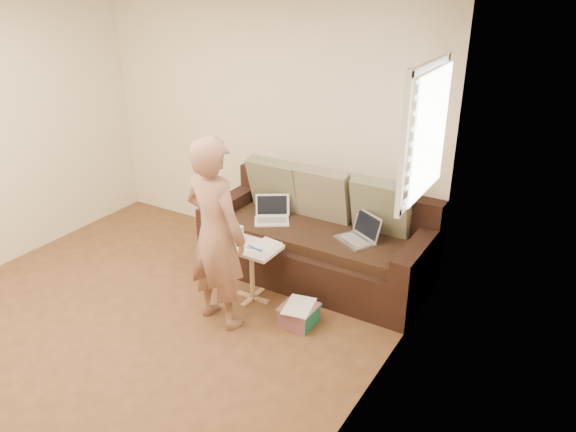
# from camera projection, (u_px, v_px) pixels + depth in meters

# --- Properties ---
(floor) EXTENTS (4.50, 4.50, 0.00)m
(floor) POSITION_uv_depth(u_px,v_px,m) (119.00, 341.00, 4.69)
(floor) COLOR #50331D
(floor) RESTS_ON ground
(ceiling) EXTENTS (4.50, 4.50, 0.00)m
(ceiling) POSITION_uv_depth(u_px,v_px,m) (68.00, 9.00, 3.61)
(ceiling) COLOR white
(ceiling) RESTS_ON wall_back
(wall_back) EXTENTS (4.00, 0.00, 4.00)m
(wall_back) POSITION_uv_depth(u_px,v_px,m) (264.00, 126.00, 5.91)
(wall_back) COLOR beige
(wall_back) RESTS_ON ground
(wall_right) EXTENTS (0.00, 4.50, 4.50)m
(wall_right) POSITION_uv_depth(u_px,v_px,m) (342.00, 266.00, 3.22)
(wall_right) COLOR beige
(wall_right) RESTS_ON ground
(window_blinds) EXTENTS (0.12, 0.88, 1.08)m
(window_blinds) POSITION_uv_depth(u_px,v_px,m) (426.00, 133.00, 4.24)
(window_blinds) COLOR white
(window_blinds) RESTS_ON wall_right
(sofa) EXTENTS (2.20, 0.95, 0.85)m
(sofa) POSITION_uv_depth(u_px,v_px,m) (317.00, 238.00, 5.48)
(sofa) COLOR black
(sofa) RESTS_ON ground
(pillow_left) EXTENTS (0.55, 0.29, 0.57)m
(pillow_left) POSITION_uv_depth(u_px,v_px,m) (275.00, 184.00, 5.77)
(pillow_left) COLOR #5F6147
(pillow_left) RESTS_ON sofa
(pillow_mid) EXTENTS (0.55, 0.27, 0.57)m
(pillow_mid) POSITION_uv_depth(u_px,v_px,m) (323.00, 195.00, 5.52)
(pillow_mid) COLOR #6E6B4E
(pillow_mid) RESTS_ON sofa
(pillow_right) EXTENTS (0.55, 0.28, 0.57)m
(pillow_right) POSITION_uv_depth(u_px,v_px,m) (381.00, 207.00, 5.24)
(pillow_right) COLOR #5F6147
(pillow_right) RESTS_ON sofa
(laptop_silver) EXTENTS (0.43, 0.39, 0.24)m
(laptop_silver) POSITION_uv_depth(u_px,v_px,m) (355.00, 242.00, 5.20)
(laptop_silver) COLOR #B7BABC
(laptop_silver) RESTS_ON sofa
(laptop_white) EXTENTS (0.42, 0.39, 0.24)m
(laptop_white) POSITION_uv_depth(u_px,v_px,m) (272.00, 222.00, 5.59)
(laptop_white) COLOR white
(laptop_white) RESTS_ON sofa
(person) EXTENTS (0.67, 0.51, 1.68)m
(person) POSITION_uv_depth(u_px,v_px,m) (215.00, 234.00, 4.63)
(person) COLOR #8C544C
(person) RESTS_ON ground
(side_table) EXTENTS (0.50, 0.35, 0.55)m
(side_table) POSITION_uv_depth(u_px,v_px,m) (252.00, 273.00, 5.17)
(side_table) COLOR silver
(side_table) RESTS_ON ground
(drinking_glass) EXTENTS (0.07, 0.07, 0.12)m
(drinking_glass) POSITION_uv_depth(u_px,v_px,m) (240.00, 233.00, 5.17)
(drinking_glass) COLOR silver
(drinking_glass) RESTS_ON side_table
(scissors) EXTENTS (0.20, 0.16, 0.02)m
(scissors) POSITION_uv_depth(u_px,v_px,m) (255.00, 249.00, 4.99)
(scissors) COLOR silver
(scissors) RESTS_ON side_table
(paper_on_table) EXTENTS (0.25, 0.33, 0.00)m
(paper_on_table) POSITION_uv_depth(u_px,v_px,m) (263.00, 246.00, 5.06)
(paper_on_table) COLOR white
(paper_on_table) RESTS_ON side_table
(striped_box) EXTENTS (0.30, 0.30, 0.19)m
(striped_box) POSITION_uv_depth(u_px,v_px,m) (299.00, 315.00, 4.87)
(striped_box) COLOR #D51F4A
(striped_box) RESTS_ON ground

